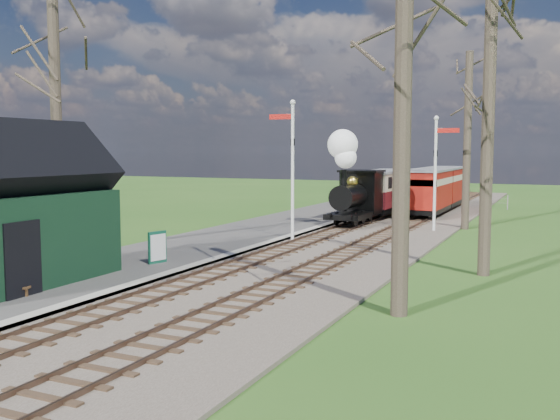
{
  "coord_description": "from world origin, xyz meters",
  "views": [
    {
      "loc": [
        10.09,
        -8.88,
        4.05
      ],
      "look_at": [
        -0.52,
        14.3,
        1.6
      ],
      "focal_mm": 40.0,
      "sensor_mm": 36.0,
      "label": 1
    }
  ],
  "objects_px": {
    "red_carriage_a": "(427,191)",
    "bench": "(27,278)",
    "sign_board": "(157,247)",
    "semaphore_near": "(291,160)",
    "station_shed": "(10,213)",
    "coach": "(384,190)",
    "semaphore_far": "(437,165)",
    "person": "(60,263)",
    "red_carriage_b": "(443,186)",
    "locomotive": "(354,185)"
  },
  "relations": [
    {
      "from": "semaphore_far",
      "to": "person",
      "type": "distance_m",
      "value": 19.06
    },
    {
      "from": "red_carriage_a",
      "to": "red_carriage_b",
      "type": "xyz_separation_m",
      "value": [
        0.0,
        5.5,
        0.0
      ]
    },
    {
      "from": "bench",
      "to": "person",
      "type": "distance_m",
      "value": 1.19
    },
    {
      "from": "red_carriage_b",
      "to": "person",
      "type": "bearing_deg",
      "value": -100.95
    },
    {
      "from": "sign_board",
      "to": "red_carriage_a",
      "type": "bearing_deg",
      "value": 75.82
    },
    {
      "from": "semaphore_far",
      "to": "locomotive",
      "type": "bearing_deg",
      "value": 173.86
    },
    {
      "from": "person",
      "to": "coach",
      "type": "bearing_deg",
      "value": 3.35
    },
    {
      "from": "coach",
      "to": "bench",
      "type": "relative_size",
      "value": 5.38
    },
    {
      "from": "semaphore_near",
      "to": "semaphore_far",
      "type": "distance_m",
      "value": 7.91
    },
    {
      "from": "locomotive",
      "to": "red_carriage_b",
      "type": "height_order",
      "value": "locomotive"
    },
    {
      "from": "semaphore_far",
      "to": "red_carriage_a",
      "type": "distance_m",
      "value": 7.1
    },
    {
      "from": "coach",
      "to": "red_carriage_a",
      "type": "relative_size",
      "value": 1.42
    },
    {
      "from": "bench",
      "to": "person",
      "type": "height_order",
      "value": "person"
    },
    {
      "from": "sign_board",
      "to": "coach",
      "type": "bearing_deg",
      "value": 82.93
    },
    {
      "from": "locomotive",
      "to": "coach",
      "type": "distance_m",
      "value": 6.1
    },
    {
      "from": "semaphore_near",
      "to": "red_carriage_a",
      "type": "distance_m",
      "value": 13.24
    },
    {
      "from": "locomotive",
      "to": "sign_board",
      "type": "bearing_deg",
      "value": -100.05
    },
    {
      "from": "semaphore_far",
      "to": "bench",
      "type": "xyz_separation_m",
      "value": [
        -7.56,
        -18.51,
        -2.77
      ]
    },
    {
      "from": "station_shed",
      "to": "sign_board",
      "type": "bearing_deg",
      "value": 68.15
    },
    {
      "from": "station_shed",
      "to": "person",
      "type": "height_order",
      "value": "station_shed"
    },
    {
      "from": "station_shed",
      "to": "person",
      "type": "bearing_deg",
      "value": 28.81
    },
    {
      "from": "red_carriage_a",
      "to": "person",
      "type": "xyz_separation_m",
      "value": [
        -5.7,
        -23.99,
        -0.81
      ]
    },
    {
      "from": "station_shed",
      "to": "sign_board",
      "type": "xyz_separation_m",
      "value": [
        1.81,
        4.52,
        -1.52
      ]
    },
    {
      "from": "red_carriage_b",
      "to": "sign_board",
      "type": "xyz_separation_m",
      "value": [
        -5.08,
        -25.63,
        -0.85
      ]
    },
    {
      "from": "semaphore_near",
      "to": "red_carriage_b",
      "type": "distance_m",
      "value": 18.57
    },
    {
      "from": "station_shed",
      "to": "red_carriage_a",
      "type": "xyz_separation_m",
      "value": [
        6.9,
        24.65,
        -0.66
      ]
    },
    {
      "from": "red_carriage_b",
      "to": "sign_board",
      "type": "height_order",
      "value": "red_carriage_b"
    },
    {
      "from": "sign_board",
      "to": "bench",
      "type": "height_order",
      "value": "sign_board"
    },
    {
      "from": "coach",
      "to": "red_carriage_a",
      "type": "distance_m",
      "value": 2.6
    },
    {
      "from": "semaphore_near",
      "to": "sign_board",
      "type": "xyz_separation_m",
      "value": [
        -1.72,
        -7.48,
        -2.87
      ]
    },
    {
      "from": "locomotive",
      "to": "bench",
      "type": "height_order",
      "value": "locomotive"
    },
    {
      "from": "coach",
      "to": "semaphore_near",
      "type": "bearing_deg",
      "value": -93.51
    },
    {
      "from": "red_carriage_b",
      "to": "bench",
      "type": "bearing_deg",
      "value": -100.7
    },
    {
      "from": "station_shed",
      "to": "locomotive",
      "type": "bearing_deg",
      "value": 76.94
    },
    {
      "from": "locomotive",
      "to": "coach",
      "type": "bearing_deg",
      "value": 89.89
    },
    {
      "from": "semaphore_near",
      "to": "locomotive",
      "type": "bearing_deg",
      "value": 83.33
    },
    {
      "from": "sign_board",
      "to": "bench",
      "type": "xyz_separation_m",
      "value": [
        -0.71,
        -5.03,
        -0.17
      ]
    },
    {
      "from": "station_shed",
      "to": "sign_board",
      "type": "relative_size",
      "value": 5.74
    },
    {
      "from": "semaphore_far",
      "to": "red_carriage_b",
      "type": "bearing_deg",
      "value": 98.31
    },
    {
      "from": "locomotive",
      "to": "red_carriage_a",
      "type": "bearing_deg",
      "value": 67.08
    },
    {
      "from": "red_carriage_b",
      "to": "locomotive",
      "type": "bearing_deg",
      "value": -102.61
    },
    {
      "from": "locomotive",
      "to": "sign_board",
      "type": "distance_m",
      "value": 14.25
    },
    {
      "from": "red_carriage_a",
      "to": "semaphore_near",
      "type": "bearing_deg",
      "value": -104.92
    },
    {
      "from": "semaphore_near",
      "to": "locomotive",
      "type": "height_order",
      "value": "semaphore_near"
    },
    {
      "from": "semaphore_far",
      "to": "locomotive",
      "type": "relative_size",
      "value": 1.17
    },
    {
      "from": "semaphore_near",
      "to": "coach",
      "type": "xyz_separation_m",
      "value": [
        0.77,
        12.54,
        -1.99
      ]
    },
    {
      "from": "sign_board",
      "to": "bench",
      "type": "bearing_deg",
      "value": -98.0
    },
    {
      "from": "red_carriage_a",
      "to": "bench",
      "type": "xyz_separation_m",
      "value": [
        -5.79,
        -25.16,
        -1.03
      ]
    },
    {
      "from": "sign_board",
      "to": "semaphore_near",
      "type": "bearing_deg",
      "value": 77.08
    },
    {
      "from": "semaphore_far",
      "to": "person",
      "type": "height_order",
      "value": "semaphore_far"
    }
  ]
}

